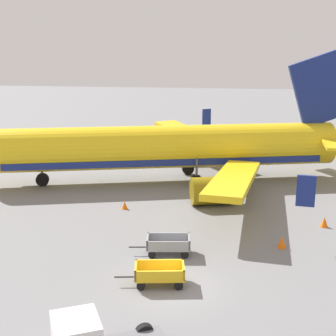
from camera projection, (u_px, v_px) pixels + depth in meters
name	position (u px, v px, depth m)	size (l,w,h in m)	color
ground_plane	(172.00, 286.00, 24.74)	(220.00, 220.00, 0.00)	slate
airplane	(176.00, 148.00, 42.60)	(37.16, 30.12, 11.34)	yellow
baggage_cart_nearest	(159.00, 274.00, 24.75)	(3.62, 1.79, 1.07)	gold
baggage_cart_second_in_row	(168.00, 245.00, 28.30)	(3.62, 1.73, 1.07)	gray
traffic_cone_near_plane	(125.00, 205.00, 36.10)	(0.44, 0.44, 0.59)	orange
traffic_cone_mid_apron	(324.00, 222.00, 32.58)	(0.52, 0.52, 0.69)	orange
traffic_cone_by_carts	(282.00, 242.00, 29.27)	(0.54, 0.54, 0.70)	orange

